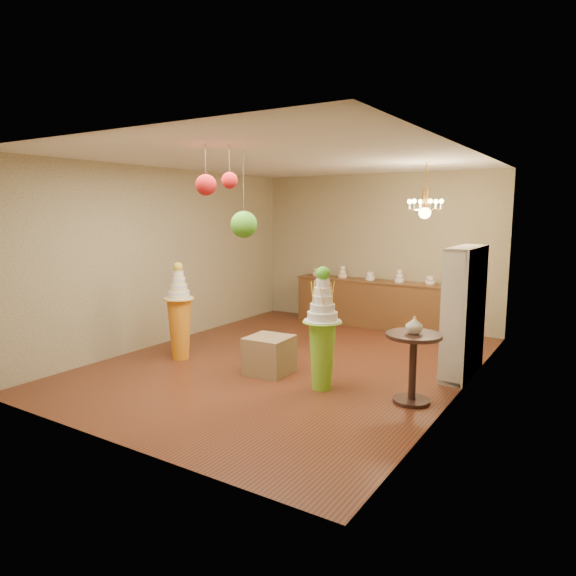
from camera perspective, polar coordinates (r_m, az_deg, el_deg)
The scene contains 17 objects.
floor at distance 7.87m, azimuth 0.28°, elevation -8.26°, with size 6.50×6.50×0.00m, color #522516.
ceiling at distance 7.57m, azimuth 0.30°, elevation 14.03°, with size 6.50×6.50×0.00m, color silver.
wall_back at distance 10.46m, azimuth 9.78°, elevation 4.20°, with size 5.00×0.04×3.00m, color gray.
wall_front at distance 5.14m, azimuth -19.26°, elevation -0.69°, with size 5.00×0.04×3.00m, color gray.
wall_left at distance 9.14m, azimuth -13.15°, elevation 3.47°, with size 0.04×6.50×3.00m, color gray.
wall_right at distance 6.61m, azimuth 19.02°, elevation 1.31°, with size 0.04×6.50×3.00m, color gray.
pedestal_green at distance 6.59m, azimuth 3.82°, elevation -5.68°, with size 0.60×0.60×1.60m.
pedestal_orange at distance 8.09m, azimuth -11.96°, elevation -3.54°, with size 0.46×0.46×1.51m.
burlap_riser at distance 7.31m, azimuth -2.11°, elevation -7.44°, with size 0.58×0.58×0.53m, color olive.
sideboard at distance 10.34m, azimuth 9.04°, elevation -1.55°, with size 3.04×0.54×1.16m.
shelving_unit at distance 7.51m, azimuth 19.01°, elevation -2.48°, with size 0.33×1.20×1.80m.
round_table at distance 6.32m, azimuth 13.72°, elevation -7.60°, with size 0.86×0.86×0.85m.
vase at distance 6.22m, azimuth 13.86°, elevation -4.01°, with size 0.20×0.20×0.21m, color beige.
pom_red_left at distance 5.77m, azimuth -9.10°, elevation 11.24°, with size 0.23×0.23×0.55m.
pom_green_mid at distance 6.34m, azimuth -4.92°, elevation 7.05°, with size 0.33×0.33×1.05m.
pom_red_right at distance 5.78m, azimuth -6.51°, elevation 11.81°, with size 0.18×0.18×0.48m.
chandelier at distance 8.08m, azimuth 14.97°, elevation 8.45°, with size 0.60×0.60×0.85m.
Camera 1 is at (3.99, -6.39, 2.29)m, focal length 32.00 mm.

